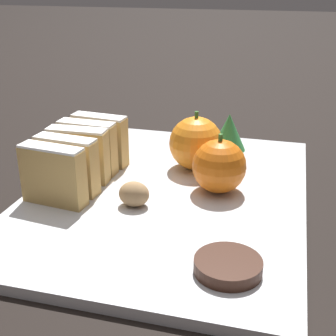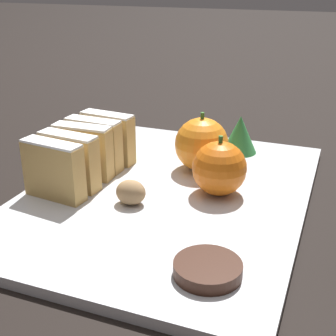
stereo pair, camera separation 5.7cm
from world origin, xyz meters
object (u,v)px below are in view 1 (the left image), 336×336
Objects in this scene: orange_near at (219,166)px; walnut at (134,194)px; chocolate_cookie at (228,266)px; orange_far at (196,143)px.

walnut is at bearing -143.93° from orange_near.
orange_near is 2.07× the size of walnut.
orange_far is at bearing 108.92° from chocolate_cookie.
walnut is at bearing -109.63° from orange_far.
orange_far is 2.26× the size of walnut.
orange_near is at bearing -56.29° from orange_far.
orange_near is 0.11m from walnut.
walnut is at bearing 140.73° from chocolate_cookie.
walnut is 0.57× the size of chocolate_cookie.
walnut is (-0.09, -0.06, -0.02)m from orange_near.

